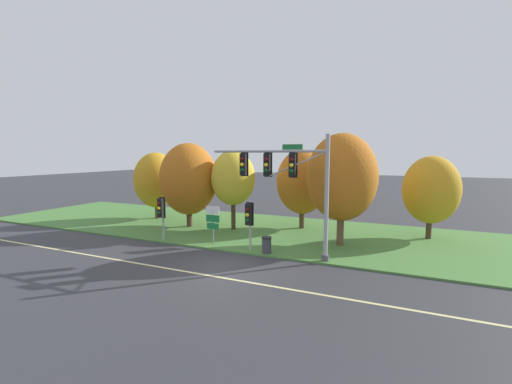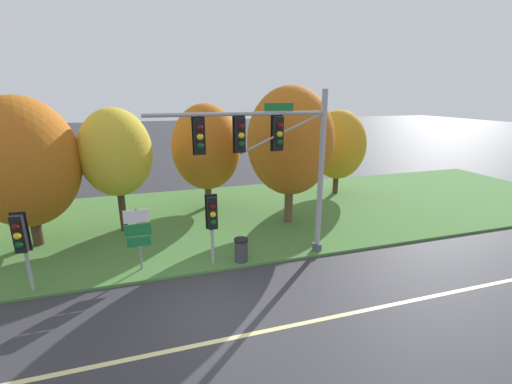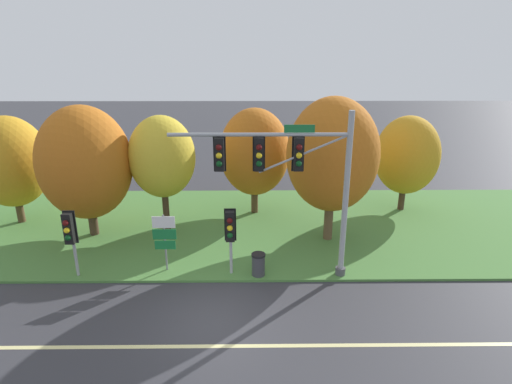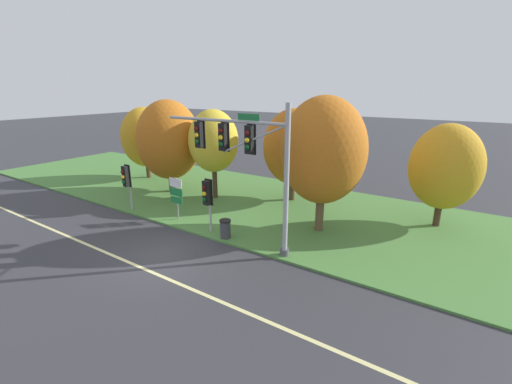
{
  "view_description": "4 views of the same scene",
  "coord_description": "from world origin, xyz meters",
  "px_view_note": "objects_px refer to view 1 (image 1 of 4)",
  "views": [
    {
      "loc": [
        8.55,
        -14.3,
        5.65
      ],
      "look_at": [
        0.57,
        3.4,
        3.45
      ],
      "focal_mm": 24.0,
      "sensor_mm": 36.0,
      "label": 1
    },
    {
      "loc": [
        -1.61,
        -8.93,
        6.45
      ],
      "look_at": [
        2.23,
        3.52,
        2.69
      ],
      "focal_mm": 24.0,
      "sensor_mm": 36.0,
      "label": 2
    },
    {
      "loc": [
        1.19,
        -11.3,
        8.23
      ],
      "look_at": [
        1.36,
        4.51,
        3.08
      ],
      "focal_mm": 28.0,
      "sensor_mm": 36.0,
      "label": 3
    },
    {
      "loc": [
        11.22,
        -9.09,
        7.18
      ],
      "look_at": [
        2.64,
        3.81,
        2.42
      ],
      "focal_mm": 24.0,
      "sensor_mm": 36.0,
      "label": 4
    }
  ],
  "objects_px": {
    "tree_left_of_mast": "(189,179)",
    "tree_tall_centre": "(342,177)",
    "pedestrian_signal_further_along": "(161,210)",
    "trash_bin": "(267,245)",
    "tree_nearest_road": "(156,180)",
    "tree_right_far": "(431,190)",
    "pedestrian_signal_near_kerb": "(249,217)",
    "tree_behind_signpost": "(233,178)",
    "tree_mid_verge": "(302,182)",
    "route_sign_post": "(213,220)",
    "traffic_signal_mast": "(288,177)"
  },
  "relations": [
    {
      "from": "pedestrian_signal_further_along",
      "to": "tree_behind_signpost",
      "type": "bearing_deg",
      "value": 61.17
    },
    {
      "from": "pedestrian_signal_further_along",
      "to": "route_sign_post",
      "type": "distance_m",
      "value": 3.55
    },
    {
      "from": "pedestrian_signal_further_along",
      "to": "tree_tall_centre",
      "type": "height_order",
      "value": "tree_tall_centre"
    },
    {
      "from": "tree_left_of_mast",
      "to": "tree_behind_signpost",
      "type": "xyz_separation_m",
      "value": [
        3.5,
        0.56,
        0.15
      ]
    },
    {
      "from": "tree_left_of_mast",
      "to": "tree_behind_signpost",
      "type": "relative_size",
      "value": 1.09
    },
    {
      "from": "pedestrian_signal_near_kerb",
      "to": "tree_right_far",
      "type": "distance_m",
      "value": 12.14
    },
    {
      "from": "tree_behind_signpost",
      "to": "tree_mid_verge",
      "type": "bearing_deg",
      "value": 28.41
    },
    {
      "from": "pedestrian_signal_further_along",
      "to": "tree_right_far",
      "type": "height_order",
      "value": "tree_right_far"
    },
    {
      "from": "traffic_signal_mast",
      "to": "tree_behind_signpost",
      "type": "bearing_deg",
      "value": 141.11
    },
    {
      "from": "pedestrian_signal_further_along",
      "to": "tree_mid_verge",
      "type": "xyz_separation_m",
      "value": [
        7.13,
        7.22,
        1.5
      ]
    },
    {
      "from": "pedestrian_signal_further_along",
      "to": "tree_nearest_road",
      "type": "bearing_deg",
      "value": 132.32
    },
    {
      "from": "tree_mid_verge",
      "to": "traffic_signal_mast",
      "type": "bearing_deg",
      "value": -79.57
    },
    {
      "from": "tree_right_far",
      "to": "tree_tall_centre",
      "type": "bearing_deg",
      "value": -141.24
    },
    {
      "from": "tree_tall_centre",
      "to": "pedestrian_signal_further_along",
      "type": "bearing_deg",
      "value": -161.4
    },
    {
      "from": "tree_left_of_mast",
      "to": "tree_tall_centre",
      "type": "relative_size",
      "value": 0.94
    },
    {
      "from": "tree_mid_verge",
      "to": "tree_tall_centre",
      "type": "relative_size",
      "value": 0.87
    },
    {
      "from": "trash_bin",
      "to": "tree_left_of_mast",
      "type": "bearing_deg",
      "value": 153.02
    },
    {
      "from": "pedestrian_signal_near_kerb",
      "to": "trash_bin",
      "type": "distance_m",
      "value": 1.86
    },
    {
      "from": "tree_right_far",
      "to": "trash_bin",
      "type": "distance_m",
      "value": 11.57
    },
    {
      "from": "tree_mid_verge",
      "to": "tree_tall_centre",
      "type": "bearing_deg",
      "value": -46.07
    },
    {
      "from": "pedestrian_signal_near_kerb",
      "to": "tree_left_of_mast",
      "type": "distance_m",
      "value": 8.28
    },
    {
      "from": "traffic_signal_mast",
      "to": "tree_left_of_mast",
      "type": "bearing_deg",
      "value": 156.14
    },
    {
      "from": "pedestrian_signal_near_kerb",
      "to": "trash_bin",
      "type": "xyz_separation_m",
      "value": [
        1.09,
        -0.01,
        -1.51
      ]
    },
    {
      "from": "tree_left_of_mast",
      "to": "tree_tall_centre",
      "type": "height_order",
      "value": "tree_tall_centre"
    },
    {
      "from": "tree_tall_centre",
      "to": "tree_right_far",
      "type": "xyz_separation_m",
      "value": [
        4.99,
        4.01,
        -0.93
      ]
    },
    {
      "from": "traffic_signal_mast",
      "to": "tree_mid_verge",
      "type": "bearing_deg",
      "value": 100.43
    },
    {
      "from": "pedestrian_signal_further_along",
      "to": "tree_mid_verge",
      "type": "height_order",
      "value": "tree_mid_verge"
    },
    {
      "from": "traffic_signal_mast",
      "to": "trash_bin",
      "type": "xyz_separation_m",
      "value": [
        -1.21,
        -0.01,
        -3.84
      ]
    },
    {
      "from": "traffic_signal_mast",
      "to": "tree_left_of_mast",
      "type": "distance_m",
      "value": 10.19
    },
    {
      "from": "pedestrian_signal_further_along",
      "to": "tree_tall_centre",
      "type": "bearing_deg",
      "value": 18.6
    },
    {
      "from": "tree_tall_centre",
      "to": "trash_bin",
      "type": "bearing_deg",
      "value": -134.55
    },
    {
      "from": "traffic_signal_mast",
      "to": "tree_right_far",
      "type": "distance_m",
      "value": 10.43
    },
    {
      "from": "tree_right_far",
      "to": "tree_nearest_road",
      "type": "bearing_deg",
      "value": -175.37
    },
    {
      "from": "tree_behind_signpost",
      "to": "tree_mid_verge",
      "type": "xyz_separation_m",
      "value": [
        4.49,
        2.43,
        -0.3
      ]
    },
    {
      "from": "tree_right_far",
      "to": "pedestrian_signal_near_kerb",
      "type": "bearing_deg",
      "value": -141.83
    },
    {
      "from": "pedestrian_signal_near_kerb",
      "to": "route_sign_post",
      "type": "distance_m",
      "value": 2.74
    },
    {
      "from": "pedestrian_signal_further_along",
      "to": "trash_bin",
      "type": "height_order",
      "value": "pedestrian_signal_further_along"
    },
    {
      "from": "pedestrian_signal_near_kerb",
      "to": "tree_nearest_road",
      "type": "relative_size",
      "value": 0.5
    },
    {
      "from": "pedestrian_signal_further_along",
      "to": "tree_tall_centre",
      "type": "distance_m",
      "value": 11.43
    },
    {
      "from": "tree_nearest_road",
      "to": "tree_mid_verge",
      "type": "distance_m",
      "value": 12.56
    },
    {
      "from": "tree_left_of_mast",
      "to": "tree_tall_centre",
      "type": "xyz_separation_m",
      "value": [
        11.5,
        -0.65,
        0.5
      ]
    },
    {
      "from": "traffic_signal_mast",
      "to": "route_sign_post",
      "type": "height_order",
      "value": "traffic_signal_mast"
    },
    {
      "from": "tree_left_of_mast",
      "to": "tree_right_far",
      "type": "distance_m",
      "value": 16.83
    },
    {
      "from": "tree_left_of_mast",
      "to": "tree_nearest_road",
      "type": "bearing_deg",
      "value": 159.79
    },
    {
      "from": "traffic_signal_mast",
      "to": "tree_nearest_road",
      "type": "relative_size",
      "value": 1.2
    },
    {
      "from": "route_sign_post",
      "to": "trash_bin",
      "type": "distance_m",
      "value": 3.92
    },
    {
      "from": "tree_right_far",
      "to": "pedestrian_signal_further_along",
      "type": "bearing_deg",
      "value": -154.1
    },
    {
      "from": "traffic_signal_mast",
      "to": "route_sign_post",
      "type": "relative_size",
      "value": 2.81
    },
    {
      "from": "traffic_signal_mast",
      "to": "tree_right_far",
      "type": "bearing_deg",
      "value": 46.06
    },
    {
      "from": "tree_left_of_mast",
      "to": "tree_mid_verge",
      "type": "height_order",
      "value": "tree_left_of_mast"
    }
  ]
}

